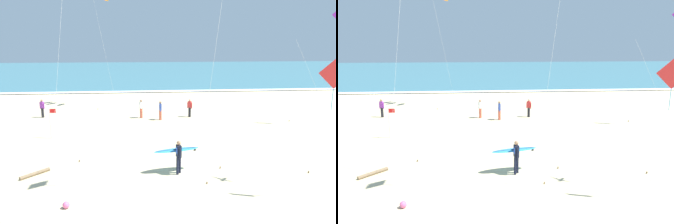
% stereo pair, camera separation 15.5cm
% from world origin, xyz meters
% --- Properties ---
extents(ground_plane, '(160.00, 160.00, 0.00)m').
position_xyz_m(ground_plane, '(0.00, 0.00, 0.00)').
color(ground_plane, beige).
extents(ocean_water, '(160.00, 60.00, 0.08)m').
position_xyz_m(ocean_water, '(0.00, 59.97, 0.04)').
color(ocean_water, teal).
rests_on(ocean_water, ground).
extents(shoreline_foam, '(160.00, 1.48, 0.01)m').
position_xyz_m(shoreline_foam, '(0.00, 30.27, 0.09)').
color(shoreline_foam, white).
rests_on(shoreline_foam, ocean_water).
extents(surfer_lead, '(2.40, 1.12, 1.71)m').
position_xyz_m(surfer_lead, '(0.36, 4.16, 1.05)').
color(surfer_lead, black).
rests_on(surfer_lead, ground).
extents(kite_diamond_scarlet_near, '(5.10, 2.01, 5.82)m').
position_xyz_m(kite_diamond_scarlet_near, '(5.93, 0.99, 5.04)').
color(kite_diamond_scarlet_near, red).
rests_on(kite_diamond_scarlet_near, ground).
extents(bystander_purple_top, '(0.46, 0.30, 1.59)m').
position_xyz_m(bystander_purple_top, '(-9.84, 16.93, 0.81)').
color(bystander_purple_top, black).
rests_on(bystander_purple_top, ground).
extents(bystander_white_top, '(0.38, 0.38, 1.59)m').
position_xyz_m(bystander_white_top, '(-1.34, 15.97, 0.81)').
color(bystander_white_top, '#D8593F').
rests_on(bystander_white_top, ground).
extents(bystander_blue_top, '(0.22, 0.50, 1.59)m').
position_xyz_m(bystander_blue_top, '(0.25, 15.14, 0.81)').
color(bystander_blue_top, '#D8593F').
rests_on(bystander_blue_top, ground).
extents(bystander_red_top, '(0.38, 0.37, 1.59)m').
position_xyz_m(bystander_red_top, '(2.86, 15.95, 0.81)').
color(bystander_red_top, black).
rests_on(bystander_red_top, ground).
extents(lifeguard_flag, '(0.45, 0.05, 2.10)m').
position_xyz_m(lifeguard_flag, '(-7.44, 10.64, 1.27)').
color(lifeguard_flag, silver).
rests_on(lifeguard_flag, ground).
extents(beach_ball, '(0.28, 0.28, 0.28)m').
position_xyz_m(beach_ball, '(-4.45, 1.04, 0.14)').
color(beach_ball, pink).
rests_on(beach_ball, ground).
extents(driftwood_log, '(1.19, 1.23, 0.17)m').
position_xyz_m(driftwood_log, '(-6.67, 4.43, 0.09)').
color(driftwood_log, '#846B4C').
rests_on(driftwood_log, ground).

